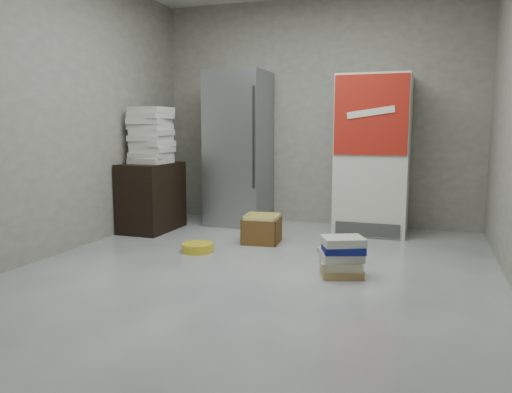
{
  "coord_description": "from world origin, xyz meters",
  "views": [
    {
      "loc": [
        1.36,
        -3.72,
        1.23
      ],
      "look_at": [
        -0.18,
        0.7,
        0.57
      ],
      "focal_mm": 35.0,
      "sensor_mm": 36.0,
      "label": 1
    }
  ],
  "objects": [
    {
      "name": "bucket_lid",
      "position": [
        -0.76,
        0.63,
        0.04
      ],
      "size": [
        0.36,
        0.36,
        0.08
      ],
      "primitive_type": "cylinder",
      "rotation": [
        0.0,
        0.0,
        -0.15
      ],
      "color": "gold",
      "rests_on": "ground"
    },
    {
      "name": "wood_shelf",
      "position": [
        -1.73,
        1.4,
        0.4
      ],
      "size": [
        0.5,
        0.8,
        0.8
      ],
      "primitive_type": "cube",
      "color": "black",
      "rests_on": "ground"
    },
    {
      "name": "coke_cooler",
      "position": [
        0.75,
        2.12,
        0.9
      ],
      "size": [
        0.8,
        0.73,
        1.8
      ],
      "color": "silver",
      "rests_on": "ground"
    },
    {
      "name": "ground",
      "position": [
        0.0,
        0.0,
        0.0
      ],
      "size": [
        5.0,
        5.0,
        0.0
      ],
      "primitive_type": "plane",
      "color": "beige",
      "rests_on": "ground"
    },
    {
      "name": "steel_fridge",
      "position": [
        -0.9,
        2.13,
        0.95
      ],
      "size": [
        0.7,
        0.72,
        1.9
      ],
      "color": "#93969A",
      "rests_on": "ground"
    },
    {
      "name": "cardboard_box",
      "position": [
        -0.29,
        1.21,
        0.12
      ],
      "size": [
        0.41,
        0.41,
        0.3
      ],
      "rotation": [
        0.0,
        0.0,
        0.1
      ],
      "color": "yellow",
      "rests_on": "ground"
    },
    {
      "name": "phonebook_stack_side",
      "position": [
        0.62,
        0.7,
        0.07
      ],
      "size": [
        0.37,
        0.31,
        0.14
      ],
      "rotation": [
        0.0,
        0.0,
        -0.31
      ],
      "color": "tan",
      "rests_on": "ground"
    },
    {
      "name": "supply_box_stack",
      "position": [
        -1.72,
        1.41,
        1.12
      ],
      "size": [
        0.45,
        0.44,
        0.65
      ],
      "color": "silver",
      "rests_on": "wood_shelf"
    },
    {
      "name": "phonebook_stack_main",
      "position": [
        0.72,
        0.27,
        0.17
      ],
      "size": [
        0.42,
        0.38,
        0.33
      ],
      "rotation": [
        0.0,
        0.0,
        0.29
      ],
      "color": "tan",
      "rests_on": "ground"
    },
    {
      "name": "room_shell",
      "position": [
        0.0,
        0.0,
        1.8
      ],
      "size": [
        4.04,
        5.04,
        2.82
      ],
      "color": "#9C968C",
      "rests_on": "ground"
    }
  ]
}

